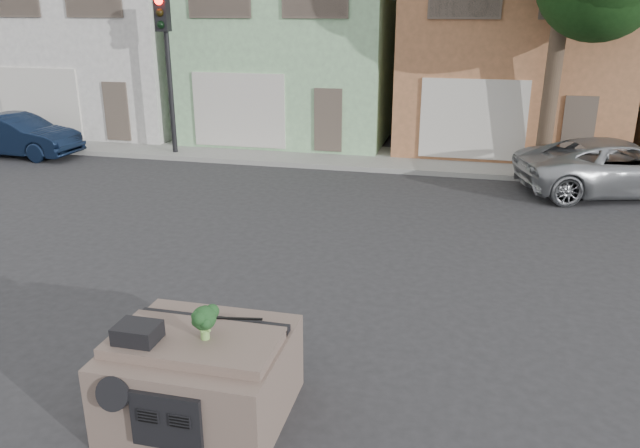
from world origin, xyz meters
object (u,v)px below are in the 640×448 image
at_px(broccoli, 204,323).
at_px(navy_sedan, 20,156).
at_px(silver_pickup, 615,194).
at_px(traffic_signal, 168,78).

bearing_deg(broccoli, navy_sedan, 135.26).
height_order(silver_pickup, broccoli, broccoli).
bearing_deg(traffic_signal, broccoli, -62.29).
height_order(silver_pickup, traffic_signal, traffic_signal).
relative_size(traffic_signal, broccoli, 12.53).
bearing_deg(broccoli, traffic_signal, 117.71).
bearing_deg(navy_sedan, traffic_signal, -75.95).
bearing_deg(traffic_signal, silver_pickup, -5.09).
distance_m(navy_sedan, traffic_signal, 5.74).
relative_size(navy_sedan, traffic_signal, 0.82).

